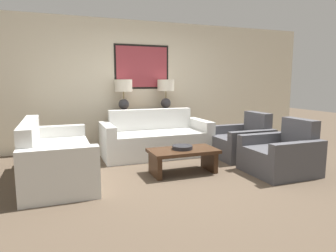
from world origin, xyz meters
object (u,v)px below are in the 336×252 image
object	(u,v)px
armchair_near_back_wall	(242,143)
console_table	(146,129)
couch_by_side	(56,159)
coffee_table	(183,156)
decorative_bowl	(182,147)
armchair_near_camera	(281,155)
couch_by_back_wall	(156,140)
table_lamp_left	(124,91)
table_lamp_right	(166,90)

from	to	relation	value
armchair_near_back_wall	console_table	bearing A→B (deg)	136.30
couch_by_side	coffee_table	world-z (taller)	couch_by_side
decorative_bowl	armchair_near_camera	xyz separation A→B (m)	(1.42, -0.53, -0.13)
decorative_bowl	armchair_near_back_wall	size ratio (longest dim) A/B	0.34
console_table	armchair_near_back_wall	distance (m)	2.01
couch_by_back_wall	console_table	bearing A→B (deg)	90.00
table_lamp_left	decorative_bowl	size ratio (longest dim) A/B	2.02
console_table	armchair_near_back_wall	xyz separation A→B (m)	(1.45, -1.38, -0.13)
armchair_near_back_wall	armchair_near_camera	size ratio (longest dim) A/B	1.00
table_lamp_right	couch_by_side	bearing A→B (deg)	-146.22
console_table	couch_by_side	world-z (taller)	couch_by_side
armchair_near_back_wall	coffee_table	bearing A→B (deg)	-159.78
couch_by_side	armchair_near_camera	bearing A→B (deg)	-15.89
table_lamp_left	couch_by_side	bearing A→B (deg)	-131.65
couch_by_back_wall	coffee_table	bearing A→B (deg)	-88.37
couch_by_back_wall	armchair_near_back_wall	size ratio (longest dim) A/B	2.17
couch_by_back_wall	coffee_table	size ratio (longest dim) A/B	1.95
table_lamp_right	couch_by_side	xyz separation A→B (m)	(-2.25, -1.50, -0.92)
table_lamp_right	console_table	bearing A→B (deg)	180.00
table_lamp_right	armchair_near_camera	bearing A→B (deg)	-67.73
decorative_bowl	coffee_table	bearing A→B (deg)	-59.33
armchair_near_back_wall	armchair_near_camera	distance (m)	1.04
coffee_table	decorative_bowl	world-z (taller)	decorative_bowl
couch_by_back_wall	armchair_near_back_wall	distance (m)	1.61
table_lamp_left	decorative_bowl	distance (m)	2.12
couch_by_side	armchair_near_camera	world-z (taller)	couch_by_side
decorative_bowl	armchair_near_camera	distance (m)	1.52
console_table	decorative_bowl	bearing A→B (deg)	-89.19
couch_by_side	decorative_bowl	distance (m)	1.86
table_lamp_right	decorative_bowl	xyz separation A→B (m)	(-0.43, -1.89, -0.81)
table_lamp_left	coffee_table	distance (m)	2.18
table_lamp_right	armchair_near_back_wall	size ratio (longest dim) A/B	0.68
couch_by_back_wall	coffee_table	distance (m)	1.23
couch_by_side	armchair_near_camera	size ratio (longest dim) A/B	2.17
table_lamp_left	couch_by_side	distance (m)	2.21
couch_by_side	coffee_table	bearing A→B (deg)	-12.40
table_lamp_left	table_lamp_right	xyz separation A→B (m)	(0.91, 0.00, 0.00)
decorative_bowl	armchair_near_back_wall	bearing A→B (deg)	19.62
couch_by_back_wall	armchair_near_camera	distance (m)	2.27
couch_by_side	armchair_near_back_wall	xyz separation A→B (m)	(3.24, 0.12, -0.02)
couch_by_back_wall	armchair_near_camera	bearing A→B (deg)	-50.35
decorative_bowl	couch_by_side	bearing A→B (deg)	167.96
table_lamp_left	coffee_table	world-z (taller)	table_lamp_left
couch_by_back_wall	decorative_bowl	size ratio (longest dim) A/B	6.45
console_table	table_lamp_right	size ratio (longest dim) A/B	2.27
armchair_near_back_wall	armchair_near_camera	bearing A→B (deg)	-90.00
table_lamp_left	couch_by_side	world-z (taller)	table_lamp_left
table_lamp_right	decorative_bowl	bearing A→B (deg)	-102.76
decorative_bowl	armchair_near_camera	bearing A→B (deg)	-20.60
table_lamp_left	coffee_table	bearing A→B (deg)	-75.57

